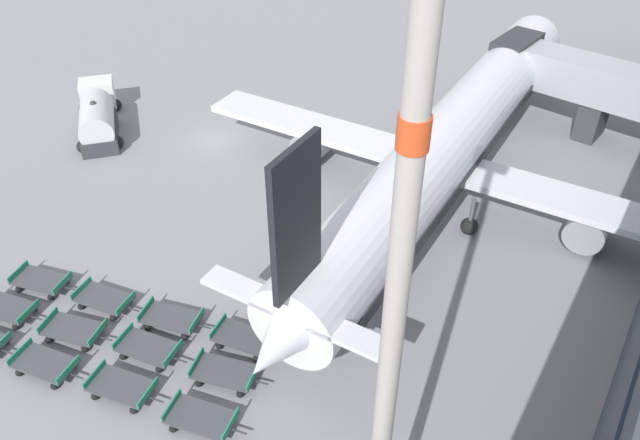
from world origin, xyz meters
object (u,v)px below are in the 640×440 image
airplane (447,146)px  baggage_dolly_row_mid_b_col_a (41,281)px  baggage_dolly_row_mid_b_col_c (172,318)px  fuel_tanker_primary (98,117)px  baggage_dolly_row_near_col_b (45,364)px  baggage_dolly_row_mid_a_col_d (225,373)px  baggage_dolly_row_mid_b_col_d (244,338)px  baggage_dolly_row_near_col_d (201,418)px  baggage_dolly_row_mid_b_col_b (104,299)px  baggage_dolly_row_mid_a_col_a (7,308)px  baggage_dolly_row_mid_a_col_c (148,348)px  apron_light_mast (392,335)px  baggage_dolly_row_mid_a_col_b (74,330)px  baggage_dolly_row_near_col_c (122,387)px

airplane → baggage_dolly_row_mid_b_col_a: (-14.53, -20.05, -3.10)m
baggage_dolly_row_mid_b_col_a → baggage_dolly_row_mid_b_col_c: same height
fuel_tanker_primary → baggage_dolly_row_near_col_b: size_ratio=2.19×
fuel_tanker_primary → baggage_dolly_row_mid_a_col_d: size_ratio=2.19×
baggage_dolly_row_near_col_b → baggage_dolly_row_mid_b_col_d: size_ratio=1.00×
baggage_dolly_row_near_col_b → baggage_dolly_row_near_col_d: bearing=11.9°
airplane → baggage_dolly_row_mid_b_col_b: (-10.58, -19.18, -3.10)m
baggage_dolly_row_mid_a_col_a → baggage_dolly_row_mid_b_col_d: same height
baggage_dolly_row_mid_b_col_b → baggage_dolly_row_near_col_b: bearing=-77.6°
baggage_dolly_row_mid_a_col_c → apron_light_mast: (14.32, -4.27, 13.52)m
baggage_dolly_row_near_col_d → apron_light_mast: (9.57, -2.67, 13.52)m
airplane → baggage_dolly_row_mid_a_col_b: size_ratio=11.36×
baggage_dolly_row_near_col_c → baggage_dolly_row_mid_b_col_c: bearing=103.9°
baggage_dolly_row_near_col_b → baggage_dolly_row_mid_a_col_a: bearing=164.4°
fuel_tanker_primary → baggage_dolly_row_mid_a_col_a: (10.72, -15.72, -0.84)m
fuel_tanker_primary → baggage_dolly_row_near_col_b: 22.97m
baggage_dolly_row_mid_b_col_b → baggage_dolly_row_mid_a_col_a: bearing=-139.3°
baggage_dolly_row_mid_a_col_d → baggage_dolly_row_mid_b_col_b: size_ratio=1.00×
baggage_dolly_row_mid_a_col_a → baggage_dolly_row_mid_a_col_c: 8.29m
baggage_dolly_row_mid_a_col_b → baggage_dolly_row_mid_b_col_c: (3.54, 3.22, 0.00)m
baggage_dolly_row_near_col_d → baggage_dolly_row_mid_b_col_b: same height
baggage_dolly_row_near_col_c → baggage_dolly_row_mid_b_col_a: size_ratio=1.00×
baggage_dolly_row_near_col_c → baggage_dolly_row_mid_b_col_d: bearing=61.8°
baggage_dolly_row_mid_b_col_d → baggage_dolly_row_mid_a_col_d: bearing=-75.3°
baggage_dolly_row_mid_a_col_b → fuel_tanker_primary: bearing=134.8°
baggage_dolly_row_mid_a_col_b → baggage_dolly_row_mid_b_col_b: 2.35m
baggage_dolly_row_near_col_b → baggage_dolly_row_near_col_c: same height
baggage_dolly_row_mid_b_col_b → baggage_dolly_row_mid_b_col_c: bearing=12.8°
baggage_dolly_row_mid_b_col_b → apron_light_mast: 23.70m
airplane → baggage_dolly_row_mid_a_col_a: size_ratio=11.35×
baggage_dolly_row_near_col_c → baggage_dolly_row_near_col_d: bearing=9.5°
fuel_tanker_primary → baggage_dolly_row_near_col_c: 25.17m
baggage_dolly_row_mid_a_col_b → baggage_dolly_row_mid_b_col_d: same height
airplane → baggage_dolly_row_mid_a_col_d: (-2.18, -19.50, -3.10)m
baggage_dolly_row_mid_a_col_c → apron_light_mast: size_ratio=0.16×
airplane → baggage_dolly_row_mid_b_col_d: 17.84m
baggage_dolly_row_mid_b_col_d → apron_light_mast: 18.80m
baggage_dolly_row_near_col_d → baggage_dolly_row_mid_a_col_a: same height
fuel_tanker_primary → apron_light_mast: (33.09, -17.99, 12.68)m
fuel_tanker_primary → baggage_dolly_row_mid_b_col_c: 21.73m
baggage_dolly_row_mid_a_col_a → fuel_tanker_primary: bearing=124.3°
baggage_dolly_row_near_col_d → baggage_dolly_row_mid_b_col_c: size_ratio=1.00×
fuel_tanker_primary → baggage_dolly_row_mid_a_col_a: 19.04m
baggage_dolly_row_mid_b_col_c → baggage_dolly_row_mid_b_col_d: same height
baggage_dolly_row_near_col_c → baggage_dolly_row_mid_a_col_c: bearing=105.6°
baggage_dolly_row_near_col_b → baggage_dolly_row_mid_b_col_b: bearing=102.4°
baggage_dolly_row_mid_a_col_a → baggage_dolly_row_mid_b_col_d: bearing=23.5°
fuel_tanker_primary → baggage_dolly_row_near_col_c: size_ratio=2.19×
airplane → baggage_dolly_row_near_col_d: bearing=-93.8°
apron_light_mast → airplane: bearing=108.2°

